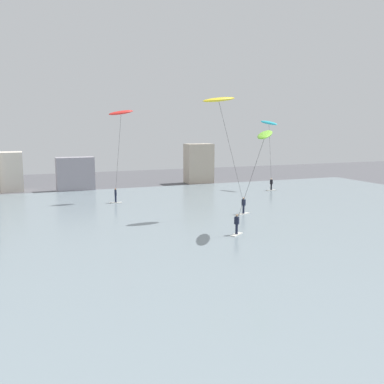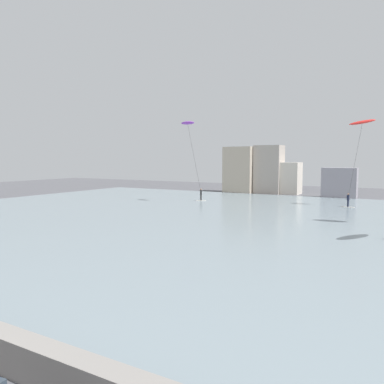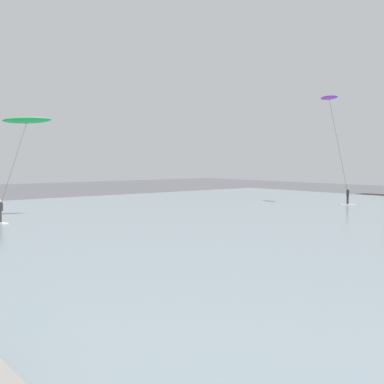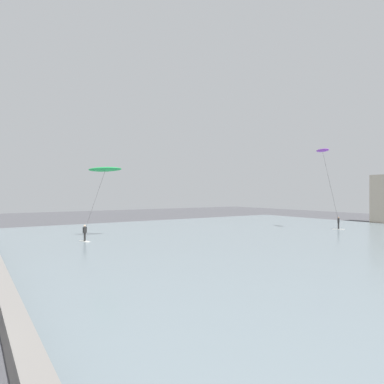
{
  "view_description": "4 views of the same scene",
  "coord_description": "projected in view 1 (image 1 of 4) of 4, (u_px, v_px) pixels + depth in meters",
  "views": [
    {
      "loc": [
        -7.2,
        -2.53,
        8.55
      ],
      "look_at": [
        0.41,
        16.77,
        5.41
      ],
      "focal_mm": 40.88,
      "sensor_mm": 36.0,
      "label": 1
    },
    {
      "loc": [
        8.9,
        -2.77,
        5.78
      ],
      "look_at": [
        -1.06,
        14.48,
        4.05
      ],
      "focal_mm": 35.86,
      "sensor_mm": 36.0,
      "label": 2
    },
    {
      "loc": [
        10.41,
        1.35,
        4.44
      ],
      "look_at": [
        -2.08,
        11.55,
        3.37
      ],
      "focal_mm": 44.41,
      "sensor_mm": 36.0,
      "label": 3
    },
    {
      "loc": [
        10.12,
        2.27,
        4.94
      ],
      "look_at": [
        -1.18,
        9.76,
        4.96
      ],
      "focal_mm": 31.34,
      "sensor_mm": 36.0,
      "label": 4
    }
  ],
  "objects": [
    {
      "name": "water_bay",
      "position": [
        124.0,
        236.0,
        33.96
      ],
      "size": [
        84.0,
        52.0,
        0.1
      ],
      "primitive_type": "cube",
      "color": "gray",
      "rests_on": "ground"
    },
    {
      "name": "far_shore_buildings",
      "position": [
        14.0,
        166.0,
        56.7
      ],
      "size": [
        39.18,
        5.3,
        8.0
      ],
      "color": "#B7A893",
      "rests_on": "ground"
    },
    {
      "name": "kitesurfer_yellow",
      "position": [
        221.0,
        110.0,
        39.73
      ],
      "size": [
        5.32,
        1.46,
        11.23
      ],
      "color": "silver",
      "rests_on": "water_bay"
    },
    {
      "name": "kitesurfer_cyan",
      "position": [
        269.0,
        131.0,
        58.28
      ],
      "size": [
        2.08,
        3.44,
        9.34
      ],
      "color": "silver",
      "rests_on": "water_bay"
    },
    {
      "name": "kitesurfer_red",
      "position": [
        120.0,
        122.0,
        48.47
      ],
      "size": [
        3.3,
        2.09,
        10.41
      ],
      "color": "silver",
      "rests_on": "water_bay"
    },
    {
      "name": "kitesurfer_lime",
      "position": [
        263.0,
        141.0,
        33.91
      ],
      "size": [
        4.52,
        3.74,
        8.34
      ],
      "color": "silver",
      "rests_on": "water_bay"
    }
  ]
}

